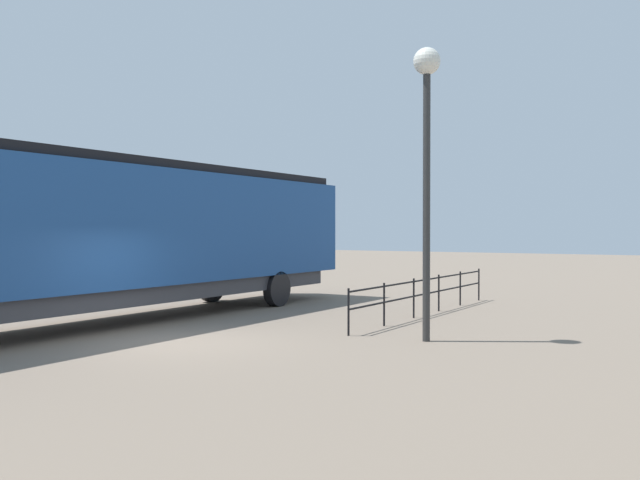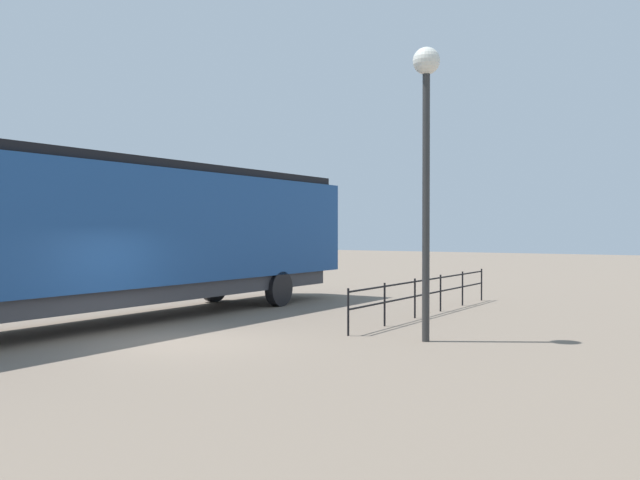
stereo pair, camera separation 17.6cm
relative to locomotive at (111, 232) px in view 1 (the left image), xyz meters
The scene contains 4 objects.
ground_plane 4.43m from the locomotive, 22.28° to the right, with size 120.00×120.00×0.00m, color #756656.
locomotive is the anchor object (origin of this frame).
lamp_post 8.48m from the locomotive, 11.14° to the left, with size 0.59×0.59×6.32m.
platform_fence 8.76m from the locomotive, 44.03° to the left, with size 0.05×9.25×1.08m.
Camera 1 is at (10.27, -10.88, 2.41)m, focal length 38.70 mm.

